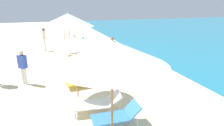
{
  "coord_description": "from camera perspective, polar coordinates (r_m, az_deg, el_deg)",
  "views": [
    {
      "loc": [
        -1.13,
        -0.39,
        3.43
      ],
      "look_at": [
        1.17,
        6.4,
        1.21
      ],
      "focal_mm": 30.87,
      "sensor_mm": 36.0,
      "label": 1
    }
  ],
  "objects": [
    {
      "name": "lounger_third_inland",
      "position": [
        6.46,
        -4.35,
        -11.6
      ],
      "size": [
        1.68,
        0.88,
        0.61
      ],
      "rotation": [
        0.0,
        0.0,
        3.01
      ],
      "color": "white",
      "rests_on": "ground"
    },
    {
      "name": "umbrella_second",
      "position": [
        3.61,
        0.04,
        3.0
      ],
      "size": [
        2.19,
        2.19,
        2.84
      ],
      "color": "olive",
      "rests_on": "ground"
    },
    {
      "name": "lounger_second_shoreside",
      "position": [
        5.77,
        1.44,
        -15.26
      ],
      "size": [
        1.43,
        0.65,
        0.64
      ],
      "rotation": [
        0.0,
        0.0,
        3.1
      ],
      "color": "blue",
      "rests_on": "ground"
    },
    {
      "name": "lounger_farthest_shoreside",
      "position": [
        17.55,
        -10.63,
        6.48
      ],
      "size": [
        1.62,
        0.65,
        0.57
      ],
      "rotation": [
        0.0,
        0.0,
        3.08
      ],
      "color": "blue",
      "rests_on": "ground"
    },
    {
      "name": "person_walking_mid",
      "position": [
        9.15,
        -24.95,
        -0.37
      ],
      "size": [
        0.41,
        0.41,
        1.53
      ],
      "rotation": [
        0.0,
        0.0,
        3.91
      ],
      "color": "silver",
      "rests_on": "ground"
    },
    {
      "name": "umbrella_farthest",
      "position": [
        16.04,
        -13.71,
        12.78
      ],
      "size": [
        2.38,
        2.38,
        2.66
      ],
      "color": "silver",
      "rests_on": "ground"
    },
    {
      "name": "lounger_fifth_shoreside",
      "position": [
        14.4,
        -10.05,
        4.25
      ],
      "size": [
        1.3,
        0.85,
        0.56
      ],
      "rotation": [
        0.0,
        0.0,
        2.98
      ],
      "color": "blue",
      "rests_on": "ground"
    },
    {
      "name": "lounger_farthest_inland",
      "position": [
        15.4,
        -11.01,
        5.1
      ],
      "size": [
        1.41,
        0.84,
        0.58
      ],
      "rotation": [
        0.0,
        0.0,
        3.29
      ],
      "color": "yellow",
      "rests_on": "ground"
    },
    {
      "name": "umbrella_fourth",
      "position": [
        9.93,
        -12.79,
        12.34
      ],
      "size": [
        2.52,
        2.52,
        3.03
      ],
      "color": "silver",
      "rests_on": "ground"
    },
    {
      "name": "person_walking_near",
      "position": [
        15.26,
        -19.48,
        7.34
      ],
      "size": [
        0.24,
        0.36,
        1.76
      ],
      "rotation": [
        0.0,
        0.0,
        3.15
      ],
      "color": "silver",
      "rests_on": "ground"
    },
    {
      "name": "umbrella_third",
      "position": [
        6.97,
        -10.91,
        6.19
      ],
      "size": [
        1.85,
        1.85,
        2.37
      ],
      "color": "olive",
      "rests_on": "ground"
    },
    {
      "name": "lounger_fifth_inland",
      "position": [
        12.22,
        -9.37,
        2.24
      ],
      "size": [
        1.44,
        0.71,
        0.59
      ],
      "rotation": [
        0.0,
        0.0,
        3.12
      ],
      "color": "yellow",
      "rests_on": "ground"
    },
    {
      "name": "lounger_third_shoreside",
      "position": [
        8.43,
        -8.17,
        -4.81
      ],
      "size": [
        1.57,
        0.8,
        0.65
      ],
      "rotation": [
        0.0,
        0.0,
        3.24
      ],
      "color": "yellow",
      "rests_on": "ground"
    },
    {
      "name": "lounger_fourth_shoreside",
      "position": [
        11.36,
        -8.12,
        1.14
      ],
      "size": [
        1.42,
        0.77,
        0.58
      ],
      "rotation": [
        0.0,
        0.0,
        3.05
      ],
      "color": "yellow",
      "rests_on": "ground"
    },
    {
      "name": "umbrella_fifth",
      "position": [
        12.84,
        -14.23,
        11.9
      ],
      "size": [
        2.33,
        2.33,
        2.74
      ],
      "color": "silver",
      "rests_on": "ground"
    }
  ]
}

